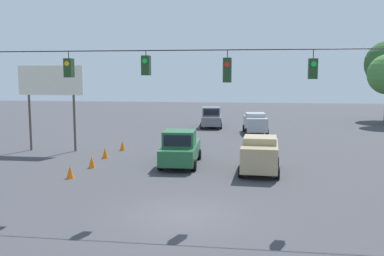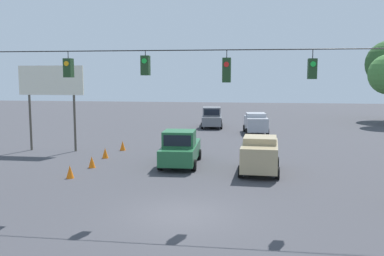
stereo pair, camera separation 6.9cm
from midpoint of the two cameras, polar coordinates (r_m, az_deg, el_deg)
ground_plane at (r=16.65m, az=-1.26°, el=-11.53°), size 140.00×140.00×0.00m
overhead_signal_span at (r=16.81m, az=-0.63°, el=4.14°), size 20.65×0.38×7.22m
sedan_silver_oncoming_deep at (r=39.79m, az=8.54°, el=0.70°), size 2.38×4.28×1.90m
pickup_truck_grey_withflow_deep at (r=44.23m, az=2.70°, el=1.37°), size 2.48×5.37×2.12m
pickup_truck_green_withflow_mid at (r=25.44m, az=-1.48°, el=-2.78°), size 2.32×5.25×2.12m
sedan_tan_crossing_near at (r=23.72m, az=9.12°, el=-3.42°), size 2.28×4.33×2.00m
traffic_cone_nearest at (r=23.16m, az=-15.87°, el=-5.63°), size 0.40×0.40×0.68m
traffic_cone_second at (r=25.44m, az=-13.14°, el=-4.43°), size 0.40×0.40×0.68m
traffic_cone_third at (r=28.17m, az=-11.43°, el=-3.28°), size 0.40×0.40×0.68m
traffic_cone_fourth at (r=30.88m, az=-9.17°, el=-2.34°), size 0.40×0.40×0.68m
roadside_billboard at (r=31.58m, az=-18.22°, el=5.25°), size 4.74×0.16×6.00m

